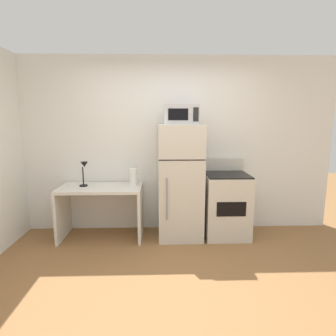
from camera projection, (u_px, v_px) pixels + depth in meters
ground_plane at (173, 290)px, 2.76m from camera, size 12.00×12.00×0.00m
wall_back_white at (168, 145)px, 4.21m from camera, size 5.00×0.10×2.60m
desk at (101, 202)px, 3.95m from camera, size 1.15×0.62×0.75m
desk_lamp at (84, 170)px, 3.88m from camera, size 0.14×0.12×0.35m
paper_towel_roll at (134, 177)px, 3.98m from camera, size 0.11×0.11×0.24m
refrigerator at (180, 182)px, 3.94m from camera, size 0.62×0.63×1.62m
microwave at (181, 115)px, 3.76m from camera, size 0.46×0.35×0.26m
oven_range at (226, 204)px, 4.02m from camera, size 0.62×0.61×1.10m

